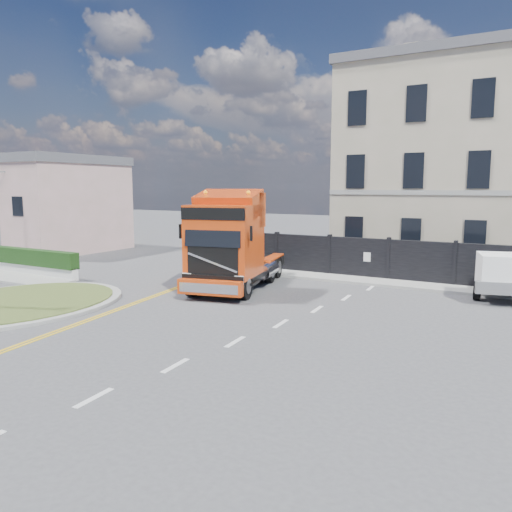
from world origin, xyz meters
The scene contains 11 objects.
ground centered at (0.00, 0.00, 0.00)m, with size 120.00×120.00×0.00m, color #424244.
traffic_island centered at (-7.00, -3.00, 0.08)m, with size 6.80×6.80×0.17m.
hedge_wall centered at (-13.00, 1.50, 0.74)m, with size 8.00×0.55×1.35m.
pavement_side centered at (-13.00, 0.40, 0.05)m, with size 8.50×1.80×0.10m, color gray.
seaside_bldg_pink centered at (-20.00, 9.00, 3.00)m, with size 8.00×8.00×6.00m, color #D3A5A5.
seaside_bldg_cream centered at (-28.00, 11.00, 2.50)m, with size 9.00×8.00×5.00m, color beige.
hoarding_fence centered at (6.55, 9.00, 1.00)m, with size 18.80×0.25×2.00m.
georgian_building centered at (6.00, 16.50, 5.77)m, with size 12.30×10.30×12.80m.
pavement_far centered at (6.00, 8.10, 0.06)m, with size 20.00×1.60×0.12m, color gray.
truck centered at (-1.37, 3.33, 1.90)m, with size 4.10×7.47×4.24m.
flatbed_pickup centered at (9.11, 7.12, 1.03)m, with size 2.83×4.91×1.91m.
Camera 1 is at (10.10, -14.73, 4.48)m, focal length 35.00 mm.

